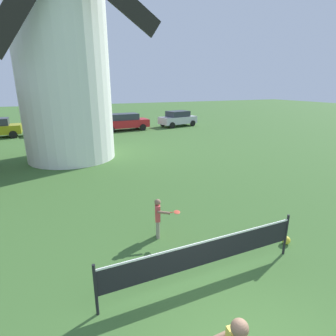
{
  "coord_description": "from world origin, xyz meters",
  "views": [
    {
      "loc": [
        -2.46,
        -2.47,
        4.14
      ],
      "look_at": [
        0.31,
        3.76,
        2.03
      ],
      "focal_mm": 28.81,
      "sensor_mm": 36.0,
      "label": 1
    }
  ],
  "objects_px": {
    "parked_car_cream": "(60,124)",
    "parked_car_red": "(124,122)",
    "tennis_net": "(206,253)",
    "stray_ball": "(286,240)",
    "windmill": "(60,32)",
    "player_far": "(159,216)",
    "parked_car_silver": "(178,118)"
  },
  "relations": [
    {
      "from": "tennis_net",
      "to": "player_far",
      "type": "xyz_separation_m",
      "value": [
        -0.27,
        2.04,
        -0.02
      ]
    },
    {
      "from": "windmill",
      "to": "stray_ball",
      "type": "height_order",
      "value": "windmill"
    },
    {
      "from": "player_far",
      "to": "stray_ball",
      "type": "bearing_deg",
      "value": -29.88
    },
    {
      "from": "player_far",
      "to": "parked_car_silver",
      "type": "xyz_separation_m",
      "value": [
        9.85,
        18.99,
        0.15
      ]
    },
    {
      "from": "windmill",
      "to": "player_far",
      "type": "distance_m",
      "value": 11.88
    },
    {
      "from": "parked_car_silver",
      "to": "tennis_net",
      "type": "bearing_deg",
      "value": -114.49
    },
    {
      "from": "tennis_net",
      "to": "player_far",
      "type": "distance_m",
      "value": 2.06
    },
    {
      "from": "stray_ball",
      "to": "parked_car_red",
      "type": "bearing_deg",
      "value": 86.9
    },
    {
      "from": "windmill",
      "to": "parked_car_cream",
      "type": "bearing_deg",
      "value": 90.91
    },
    {
      "from": "windmill",
      "to": "parked_car_silver",
      "type": "height_order",
      "value": "windmill"
    },
    {
      "from": "parked_car_cream",
      "to": "parked_car_red",
      "type": "relative_size",
      "value": 0.99
    },
    {
      "from": "tennis_net",
      "to": "stray_ball",
      "type": "distance_m",
      "value": 2.83
    },
    {
      "from": "windmill",
      "to": "parked_car_cream",
      "type": "relative_size",
      "value": 3.18
    },
    {
      "from": "tennis_net",
      "to": "parked_car_cream",
      "type": "relative_size",
      "value": 1.07
    },
    {
      "from": "stray_ball",
      "to": "parked_car_cream",
      "type": "xyz_separation_m",
      "value": [
        -4.54,
        21.2,
        0.7
      ]
    },
    {
      "from": "tennis_net",
      "to": "parked_car_silver",
      "type": "height_order",
      "value": "parked_car_silver"
    },
    {
      "from": "parked_car_cream",
      "to": "parked_car_red",
      "type": "height_order",
      "value": "same"
    },
    {
      "from": "windmill",
      "to": "player_far",
      "type": "relative_size",
      "value": 12.19
    },
    {
      "from": "player_far",
      "to": "parked_car_red",
      "type": "bearing_deg",
      "value": 77.57
    },
    {
      "from": "tennis_net",
      "to": "parked_car_cream",
      "type": "bearing_deg",
      "value": 94.75
    },
    {
      "from": "stray_ball",
      "to": "parked_car_silver",
      "type": "distance_m",
      "value": 21.83
    },
    {
      "from": "player_far",
      "to": "parked_car_cream",
      "type": "height_order",
      "value": "parked_car_cream"
    },
    {
      "from": "tennis_net",
      "to": "parked_car_red",
      "type": "height_order",
      "value": "parked_car_red"
    },
    {
      "from": "windmill",
      "to": "parked_car_silver",
      "type": "xyz_separation_m",
      "value": [
        11.22,
        8.89,
        -5.95
      ]
    },
    {
      "from": "tennis_net",
      "to": "player_far",
      "type": "bearing_deg",
      "value": 97.44
    },
    {
      "from": "windmill",
      "to": "stray_ball",
      "type": "xyz_separation_m",
      "value": [
        4.39,
        -11.83,
        -6.64
      ]
    },
    {
      "from": "parked_car_cream",
      "to": "parked_car_red",
      "type": "bearing_deg",
      "value": -7.76
    },
    {
      "from": "windmill",
      "to": "tennis_net",
      "type": "distance_m",
      "value": 13.67
    },
    {
      "from": "stray_ball",
      "to": "parked_car_silver",
      "type": "relative_size",
      "value": 0.05
    },
    {
      "from": "parked_car_red",
      "to": "parked_car_silver",
      "type": "distance_m",
      "value": 5.73
    },
    {
      "from": "windmill",
      "to": "parked_car_cream",
      "type": "xyz_separation_m",
      "value": [
        -0.15,
        9.37,
        -5.94
      ]
    },
    {
      "from": "player_far",
      "to": "parked_car_red",
      "type": "height_order",
      "value": "parked_car_red"
    }
  ]
}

